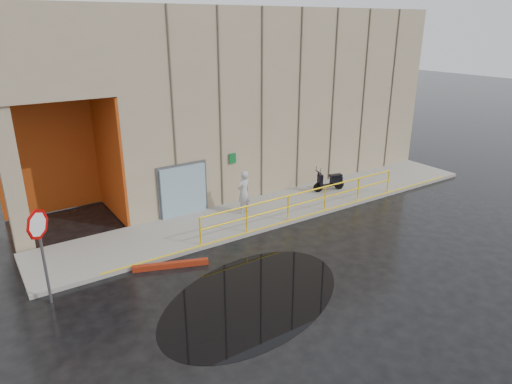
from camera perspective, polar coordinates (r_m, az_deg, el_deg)
ground at (r=13.96m, az=1.02°, el=-11.48°), size 120.00×120.00×0.00m
sidewalk at (r=19.28m, az=3.18°, el=-1.88°), size 20.00×3.00×0.15m
building at (r=24.08m, az=-3.95°, el=12.78°), size 20.00×10.17×8.00m
guardrail at (r=18.23m, az=6.39°, el=-1.28°), size 9.56×0.06×1.03m
person at (r=18.19m, az=-1.54°, el=-0.01°), size 0.73×0.57×1.76m
scooter at (r=20.96m, az=9.19°, el=1.93°), size 1.57×0.82×1.19m
stop_sign at (r=13.42m, az=-25.41°, el=-5.09°), size 0.64×0.63×2.84m
red_curb at (r=15.03m, az=-10.61°, el=-8.96°), size 2.31×1.02×0.18m
puddle at (r=13.37m, az=-0.37°, el=-13.03°), size 7.28×5.75×0.01m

